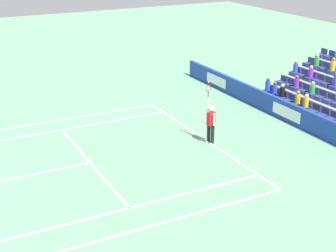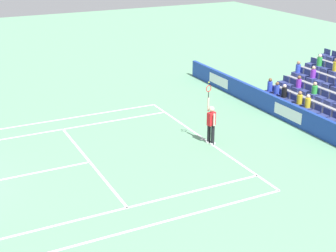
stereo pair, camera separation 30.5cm
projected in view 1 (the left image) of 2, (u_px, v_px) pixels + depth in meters
The scene contains 10 objects.
line_baseline at pixel (204, 139), 23.08m from camera, with size 10.97×0.10×0.01m, color white.
line_service at pixel (90, 162), 20.72m from camera, with size 8.23×0.10×0.01m, color white.
line_centre_service at pixel (11, 179), 19.35m from camera, with size 0.10×6.40×0.01m, color white.
line_singles_sideline_left at pixel (53, 131), 23.93m from camera, with size 0.10×11.89×0.01m, color white.
line_singles_sideline_right at pixel (117, 211), 17.12m from camera, with size 0.10×11.89×0.01m, color white.
line_doubles_sideline_left at pixel (45, 122), 25.06m from camera, with size 0.10×11.89×0.01m, color white.
line_doubles_sideline_right at pixel (133, 231), 15.99m from camera, with size 0.10×11.89×0.01m, color white.
line_centre_mark at pixel (202, 139), 23.03m from camera, with size 0.10×0.20×0.01m, color white.
sponsor_barrier at pixel (288, 112), 24.99m from camera, with size 19.45×0.22×1.02m.
tennis_player at pixel (211, 123), 22.24m from camera, with size 0.54×0.41×2.85m.
Camera 1 is at (-18.14, -0.64, 8.94)m, focal length 53.58 mm.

